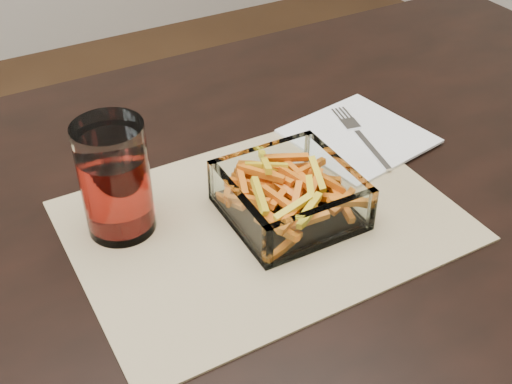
# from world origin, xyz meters

# --- Properties ---
(dining_table) EXTENTS (1.60, 0.90, 0.75)m
(dining_table) POSITION_xyz_m (0.00, 0.00, 0.66)
(dining_table) COLOR black
(dining_table) RESTS_ON ground
(placemat) EXTENTS (0.45, 0.33, 0.00)m
(placemat) POSITION_xyz_m (0.03, -0.02, 0.75)
(placemat) COLOR tan
(placemat) RESTS_ON dining_table
(glass_bowl) EXTENTS (0.15, 0.15, 0.06)m
(glass_bowl) POSITION_xyz_m (0.06, -0.03, 0.78)
(glass_bowl) COLOR white
(glass_bowl) RESTS_ON placemat
(tumbler) EXTENTS (0.08, 0.08, 0.14)m
(tumbler) POSITION_xyz_m (-0.13, 0.05, 0.82)
(tumbler) COLOR white
(tumbler) RESTS_ON placemat
(napkin) EXTENTS (0.20, 0.20, 0.00)m
(napkin) POSITION_xyz_m (0.24, 0.07, 0.76)
(napkin) COLOR white
(napkin) RESTS_ON placemat
(fork) EXTENTS (0.05, 0.17, 0.00)m
(fork) POSITION_xyz_m (0.24, 0.07, 0.76)
(fork) COLOR silver
(fork) RESTS_ON napkin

